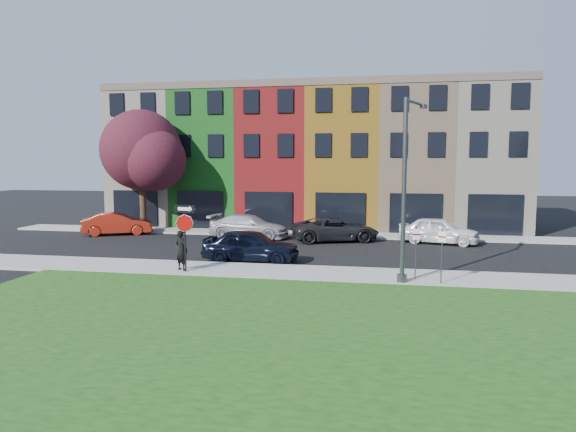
% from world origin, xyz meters
% --- Properties ---
extents(ground, '(120.00, 120.00, 0.00)m').
position_xyz_m(ground, '(0.00, 0.00, 0.00)').
color(ground, black).
rests_on(ground, ground).
extents(sidewalk_near, '(40.00, 3.00, 0.12)m').
position_xyz_m(sidewalk_near, '(2.00, 3.00, 0.06)').
color(sidewalk_near, gray).
rests_on(sidewalk_near, ground).
extents(sidewalk_far, '(40.00, 2.40, 0.12)m').
position_xyz_m(sidewalk_far, '(-3.00, 15.00, 0.06)').
color(sidewalk_far, gray).
rests_on(sidewalk_far, ground).
extents(rowhouse_block, '(30.00, 10.12, 10.00)m').
position_xyz_m(rowhouse_block, '(-2.50, 21.18, 4.99)').
color(rowhouse_block, beige).
rests_on(rowhouse_block, ground).
extents(stop_sign, '(1.03, 0.27, 2.92)m').
position_xyz_m(stop_sign, '(-5.61, 2.16, 2.20)').
color(stop_sign, black).
rests_on(stop_sign, sidewalk_near).
extents(man, '(0.98, 0.92, 1.79)m').
position_xyz_m(man, '(-5.89, 2.42, 1.01)').
color(man, black).
rests_on(man, sidewalk_near).
extents(sedan_near, '(1.97, 4.74, 1.61)m').
position_xyz_m(sedan_near, '(-3.50, 5.39, 0.80)').
color(sedan_near, black).
rests_on(sedan_near, ground).
extents(parked_car_red, '(4.98, 5.71, 1.49)m').
position_xyz_m(parked_car_red, '(-14.65, 12.83, 0.74)').
color(parked_car_red, '#9C2011').
rests_on(parked_car_red, ground).
extents(parked_car_silver, '(3.11, 5.58, 1.50)m').
position_xyz_m(parked_car_silver, '(-5.58, 12.97, 0.75)').
color(parked_car_silver, '#A4A4A8').
rests_on(parked_car_silver, ground).
extents(parked_car_dark, '(5.73, 6.84, 1.48)m').
position_xyz_m(parked_car_dark, '(-0.02, 12.69, 0.74)').
color(parked_car_dark, black).
rests_on(parked_car_dark, ground).
extents(parked_car_white, '(4.00, 5.51, 1.59)m').
position_xyz_m(parked_car_white, '(6.16, 12.87, 0.79)').
color(parked_car_white, white).
rests_on(parked_car_white, ground).
extents(street_lamp, '(1.18, 2.46, 7.24)m').
position_xyz_m(street_lamp, '(3.70, 2.11, 3.77)').
color(street_lamp, '#424446').
rests_on(street_lamp, sidewalk_near).
extents(parking_sign_a, '(0.32, 0.11, 2.17)m').
position_xyz_m(parking_sign_a, '(4.16, 2.33, 1.48)').
color(parking_sign_a, '#424446').
rests_on(parking_sign_a, sidewalk_near).
extents(parking_sign_b, '(0.31, 0.14, 2.16)m').
position_xyz_m(parking_sign_b, '(5.12, 1.89, 1.47)').
color(parking_sign_b, '#424446').
rests_on(parking_sign_b, sidewalk_near).
extents(tree_purple, '(6.63, 5.80, 8.33)m').
position_xyz_m(tree_purple, '(-13.49, 14.56, 5.54)').
color(tree_purple, black).
rests_on(tree_purple, sidewalk_far).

